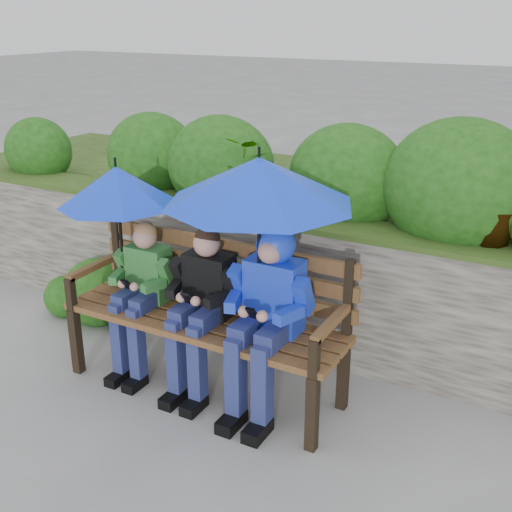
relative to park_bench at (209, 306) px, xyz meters
The scene contains 8 objects.
ground 0.65m from the park_bench, ahead, with size 60.00×60.00×0.00m, color slate.
garden_backdrop 1.67m from the park_bench, 80.07° to the left, with size 8.00×2.89×1.83m.
park_bench is the anchor object (origin of this frame).
boy_left 0.51m from the park_bench, behind, with size 0.43×0.50×1.10m.
boy_middle 0.12m from the park_bench, 88.98° to the right, with size 0.47×0.54×1.15m.
boy_right 0.51m from the park_bench, ahead, with size 0.52×0.63×1.22m.
umbrella_left 1.01m from the park_bench, behind, with size 0.81×0.81×0.78m.
umbrella_right 1.01m from the park_bench, ahead, with size 1.15×1.15×0.94m.
Camera 1 is at (1.84, -3.27, 2.42)m, focal length 45.00 mm.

